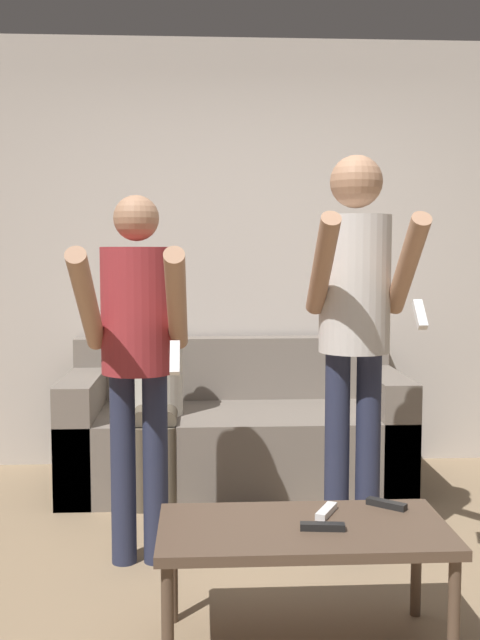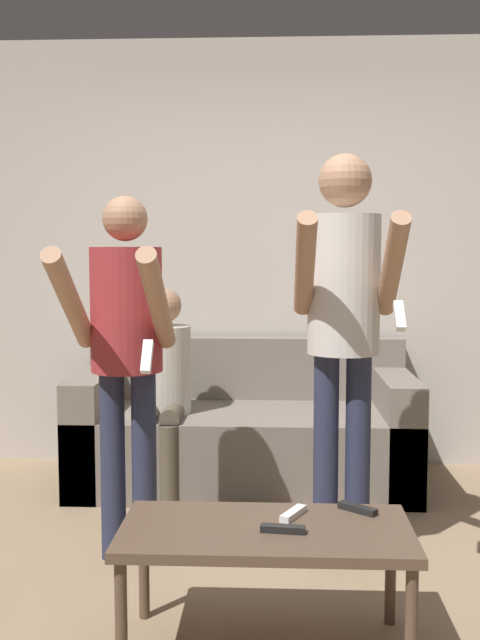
% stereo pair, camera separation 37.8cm
% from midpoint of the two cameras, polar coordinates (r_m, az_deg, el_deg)
% --- Properties ---
extents(ground_plane, '(14.00, 14.00, 0.00)m').
position_cam_midpoint_polar(ground_plane, '(3.05, 5.15, -21.47)').
color(ground_plane, '#937A5B').
extents(wall_back, '(6.40, 0.06, 2.70)m').
position_cam_midpoint_polar(wall_back, '(4.82, 4.20, 4.98)').
color(wall_back, beige).
rests_on(wall_back, ground_plane).
extents(couch, '(1.96, 0.88, 0.83)m').
position_cam_midpoint_polar(couch, '(4.48, 2.79, -8.72)').
color(couch, slate).
rests_on(couch, ground_plane).
extents(person_standing_left, '(0.43, 0.71, 1.61)m').
position_cam_midpoint_polar(person_standing_left, '(3.25, -5.44, -1.38)').
color(person_standing_left, '#282D47').
rests_on(person_standing_left, ground_plane).
extents(person_standing_right, '(0.43, 0.60, 1.78)m').
position_cam_midpoint_polar(person_standing_right, '(3.26, 11.24, 0.60)').
color(person_standing_right, '#282D47').
rests_on(person_standing_right, ground_plane).
extents(person_seated, '(0.30, 0.52, 1.16)m').
position_cam_midpoint_polar(person_seated, '(4.23, -3.32, -4.72)').
color(person_seated, brown).
rests_on(person_seated, ground_plane).
extents(coffee_table, '(1.00, 0.50, 0.44)m').
position_cam_midpoint_polar(coffee_table, '(2.66, 6.23, -16.39)').
color(coffee_table, brown).
rests_on(coffee_table, ground_plane).
extents(remote_near, '(0.15, 0.05, 0.02)m').
position_cam_midpoint_polar(remote_near, '(2.60, 7.61, -15.58)').
color(remote_near, black).
rests_on(remote_near, coffee_table).
extents(remote_mid, '(0.10, 0.15, 0.02)m').
position_cam_midpoint_polar(remote_mid, '(2.74, 8.16, -14.46)').
color(remote_mid, white).
rests_on(remote_mid, coffee_table).
extents(remote_far, '(0.14, 0.12, 0.02)m').
position_cam_midpoint_polar(remote_far, '(2.83, 12.87, -13.90)').
color(remote_far, black).
rests_on(remote_far, coffee_table).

